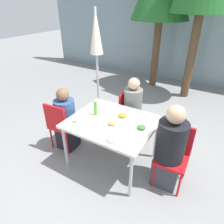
# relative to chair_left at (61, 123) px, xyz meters

# --- Properties ---
(ground_plane) EXTENTS (24.00, 24.00, 0.00)m
(ground_plane) POSITION_rel_chair_left_xyz_m (0.89, 0.15, -0.51)
(ground_plane) COLOR gray
(building_facade) EXTENTS (10.00, 0.20, 3.00)m
(building_facade) POSITION_rel_chair_left_xyz_m (0.89, 4.50, 0.99)
(building_facade) COLOR gray
(building_facade) RESTS_ON ground
(dining_table) EXTENTS (1.20, 1.01, 0.75)m
(dining_table) POSITION_rel_chair_left_xyz_m (0.89, 0.15, 0.19)
(dining_table) COLOR silver
(dining_table) RESTS_ON ground
(chair_left) EXTENTS (0.43, 0.43, 0.87)m
(chair_left) POSITION_rel_chair_left_xyz_m (0.00, 0.00, 0.00)
(chair_left) COLOR red
(chair_left) RESTS_ON ground
(person_left) EXTENTS (0.33, 0.33, 1.09)m
(person_left) POSITION_rel_chair_left_xyz_m (0.04, 0.08, 0.01)
(person_left) COLOR black
(person_left) RESTS_ON ground
(chair_right) EXTENTS (0.42, 0.42, 0.87)m
(chair_right) POSITION_rel_chair_left_xyz_m (1.79, 0.27, 0.00)
(chair_right) COLOR red
(chair_right) RESTS_ON ground
(person_right) EXTENTS (0.38, 0.38, 1.22)m
(person_right) POSITION_rel_chair_left_xyz_m (1.75, 0.18, 0.06)
(person_right) COLOR #383842
(person_right) RESTS_ON ground
(chair_far) EXTENTS (0.42, 0.42, 0.87)m
(chair_far) POSITION_rel_chair_left_xyz_m (0.78, 0.95, 0.00)
(chair_far) COLOR red
(chair_far) RESTS_ON ground
(person_far) EXTENTS (0.32, 0.32, 1.16)m
(person_far) POSITION_rel_chair_left_xyz_m (0.86, 0.90, 0.05)
(person_far) COLOR #383842
(person_far) RESTS_ON ground
(closed_umbrella) EXTENTS (0.36, 0.36, 2.16)m
(closed_umbrella) POSITION_rel_chair_left_xyz_m (-0.07, 1.19, 1.02)
(closed_umbrella) COLOR #333333
(closed_umbrella) RESTS_ON ground
(plate_0) EXTENTS (0.21, 0.21, 0.06)m
(plate_0) POSITION_rel_chair_left_xyz_m (1.34, 0.17, 0.27)
(plate_0) COLOR white
(plate_0) RESTS_ON dining_table
(plate_1) EXTENTS (0.23, 0.23, 0.06)m
(plate_1) POSITION_rel_chair_left_xyz_m (0.97, 0.31, 0.27)
(plate_1) COLOR white
(plate_1) RESTS_ON dining_table
(plate_2) EXTENTS (0.22, 0.22, 0.06)m
(plate_2) POSITION_rel_chair_left_xyz_m (0.95, 0.06, 0.27)
(plate_2) COLOR white
(plate_2) RESTS_ON dining_table
(bottle) EXTENTS (0.06, 0.06, 0.24)m
(bottle) POSITION_rel_chair_left_xyz_m (0.59, 0.18, 0.36)
(bottle) COLOR #51A338
(bottle) RESTS_ON dining_table
(drinking_cup) EXTENTS (0.08, 0.08, 0.10)m
(drinking_cup) POSITION_rel_chair_left_xyz_m (0.49, -0.11, 0.30)
(drinking_cup) COLOR white
(drinking_cup) RESTS_ON dining_table
(salad_bowl) EXTENTS (0.17, 0.17, 0.05)m
(salad_bowl) POSITION_rel_chair_left_xyz_m (1.16, -0.22, 0.27)
(salad_bowl) COLOR white
(salad_bowl) RESTS_ON dining_table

